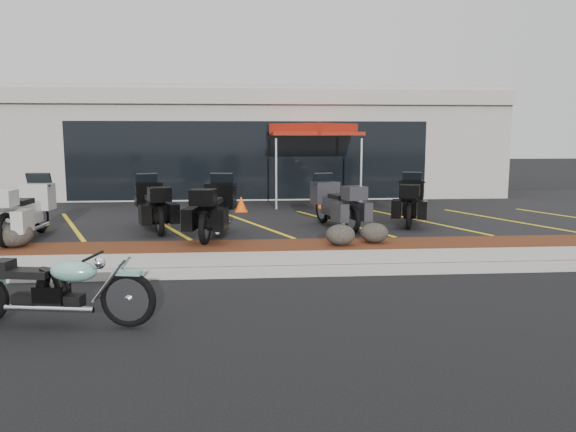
{
  "coord_description": "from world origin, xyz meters",
  "views": [
    {
      "loc": [
        -0.23,
        -8.3,
        2.37
      ],
      "look_at": [
        0.54,
        1.2,
        0.98
      ],
      "focal_mm": 35.0,
      "sensor_mm": 36.0,
      "label": 1
    }
  ],
  "objects": [
    {
      "name": "dealership_building",
      "position": [
        0.0,
        14.47,
        2.01
      ],
      "size": [
        18.0,
        8.16,
        4.0
      ],
      "color": "gray",
      "rests_on": "ground"
    },
    {
      "name": "touring_white",
      "position": [
        -4.8,
        4.66,
        0.83
      ],
      "size": [
        1.02,
        2.39,
        1.37
      ],
      "primitive_type": null,
      "rotation": [
        0.0,
        0.0,
        1.52
      ],
      "color": "beige",
      "rests_on": "upper_lot"
    },
    {
      "name": "upper_lot",
      "position": [
        0.0,
        8.2,
        0.07
      ],
      "size": [
        26.0,
        9.6,
        0.15
      ],
      "primitive_type": "cube",
      "color": "black",
      "rests_on": "ground"
    },
    {
      "name": "boulder_mid",
      "position": [
        1.71,
        2.64,
        0.37
      ],
      "size": [
        0.6,
        0.5,
        0.42
      ],
      "primitive_type": "ellipsoid",
      "color": "black",
      "rests_on": "mulch_bed"
    },
    {
      "name": "touring_grey",
      "position": [
        1.76,
        5.53,
        0.79
      ],
      "size": [
        1.44,
        2.34,
        1.27
      ],
      "primitive_type": null,
      "rotation": [
        0.0,
        0.0,
        1.87
      ],
      "color": "#2D2D32",
      "rests_on": "upper_lot"
    },
    {
      "name": "touring_black_mid",
      "position": [
        -0.71,
        4.61,
        0.82
      ],
      "size": [
        1.27,
        2.43,
        1.35
      ],
      "primitive_type": null,
      "rotation": [
        0.0,
        0.0,
        1.4
      ],
      "color": "black",
      "rests_on": "upper_lot"
    },
    {
      "name": "traffic_cone",
      "position": [
        -0.28,
        7.84,
        0.37
      ],
      "size": [
        0.43,
        0.43,
        0.45
      ],
      "primitive_type": "cone",
      "rotation": [
        0.0,
        0.0,
        -0.34
      ],
      "color": "#F44D08",
      "rests_on": "upper_lot"
    },
    {
      "name": "popup_canopy",
      "position": [
        2.04,
        9.6,
        2.46
      ],
      "size": [
        3.4,
        3.4,
        2.55
      ],
      "rotation": [
        0.0,
        0.0,
        0.28
      ],
      "color": "silver",
      "rests_on": "upper_lot"
    },
    {
      "name": "boulder_right",
      "position": [
        2.45,
        2.85,
        0.37
      ],
      "size": [
        0.58,
        0.48,
        0.41
      ],
      "primitive_type": "ellipsoid",
      "color": "black",
      "rests_on": "mulch_bed"
    },
    {
      "name": "touring_black_rear",
      "position": [
        4.15,
        5.91,
        0.78
      ],
      "size": [
        1.48,
        2.32,
        1.26
      ],
      "primitive_type": null,
      "rotation": [
        0.0,
        0.0,
        1.25
      ],
      "color": "black",
      "rests_on": "upper_lot"
    },
    {
      "name": "curb",
      "position": [
        0.0,
        0.9,
        0.07
      ],
      "size": [
        24.0,
        0.25,
        0.15
      ],
      "primitive_type": "cube",
      "color": "gray",
      "rests_on": "ground"
    },
    {
      "name": "hero_cruiser",
      "position": [
        -1.64,
        -1.52,
        0.47
      ],
      "size": [
        2.73,
        1.13,
        0.93
      ],
      "primitive_type": null,
      "rotation": [
        0.0,
        0.0,
        -0.18
      ],
      "color": "#6CA899",
      "rests_on": "ground"
    },
    {
      "name": "boulder_left",
      "position": [
        -4.72,
        2.97,
        0.41
      ],
      "size": [
        0.71,
        0.59,
        0.5
      ],
      "primitive_type": "ellipsoid",
      "color": "black",
      "rests_on": "mulch_bed"
    },
    {
      "name": "touring_black_front",
      "position": [
        -2.55,
        5.53,
        0.79
      ],
      "size": [
        1.49,
        2.36,
        1.29
      ],
      "primitive_type": null,
      "rotation": [
        0.0,
        0.0,
        1.89
      ],
      "color": "black",
      "rests_on": "upper_lot"
    },
    {
      "name": "ground",
      "position": [
        0.0,
        0.0,
        0.0
      ],
      "size": [
        90.0,
        90.0,
        0.0
      ],
      "primitive_type": "plane",
      "color": "black",
      "rests_on": "ground"
    },
    {
      "name": "sidewalk",
      "position": [
        0.0,
        1.6,
        0.07
      ],
      "size": [
        24.0,
        1.2,
        0.15
      ],
      "primitive_type": "cube",
      "color": "gray",
      "rests_on": "ground"
    },
    {
      "name": "mulch_bed",
      "position": [
        0.0,
        2.8,
        0.08
      ],
      "size": [
        24.0,
        1.2,
        0.16
      ],
      "primitive_type": "cube",
      "color": "#3E1C0E",
      "rests_on": "ground"
    }
  ]
}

